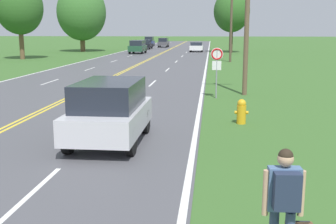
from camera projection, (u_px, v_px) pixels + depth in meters
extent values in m
cube|color=white|center=(33.00, 192.00, 8.74)|extent=(0.12, 3.00, 0.00)
cube|color=white|center=(123.00, 110.00, 17.52)|extent=(0.12, 3.00, 0.00)
cube|color=white|center=(153.00, 83.00, 26.30)|extent=(0.12, 3.00, 0.00)
cube|color=white|center=(167.00, 70.00, 35.09)|extent=(0.12, 3.00, 0.00)
cube|color=white|center=(176.00, 62.00, 43.87)|extent=(0.12, 3.00, 0.00)
cube|color=white|center=(182.00, 56.00, 52.65)|extent=(0.12, 3.00, 0.00)
cube|color=white|center=(187.00, 52.00, 61.44)|extent=(0.12, 3.00, 0.00)
cube|color=white|center=(190.00, 49.00, 70.22)|extent=(0.12, 3.00, 0.00)
cube|color=white|center=(192.00, 47.00, 79.01)|extent=(0.12, 3.00, 0.00)
cube|color=white|center=(194.00, 45.00, 87.79)|extent=(0.12, 3.00, 0.00)
cube|color=white|center=(196.00, 44.00, 96.57)|extent=(0.12, 3.00, 0.00)
cube|color=white|center=(197.00, 43.00, 105.36)|extent=(0.12, 3.00, 0.00)
cube|color=white|center=(50.00, 82.00, 26.97)|extent=(0.12, 3.00, 0.00)
cube|color=white|center=(90.00, 69.00, 35.75)|extent=(0.12, 3.00, 0.00)
cube|color=white|center=(114.00, 61.00, 44.54)|extent=(0.12, 3.00, 0.00)
cube|color=white|center=(130.00, 56.00, 53.32)|extent=(0.12, 3.00, 0.00)
cube|color=white|center=(142.00, 52.00, 62.10)|extent=(0.12, 3.00, 0.00)
cube|color=white|center=(150.00, 49.00, 70.89)|extent=(0.12, 3.00, 0.00)
cube|color=white|center=(157.00, 47.00, 79.67)|extent=(0.12, 3.00, 0.00)
cube|color=white|center=(163.00, 45.00, 88.45)|extent=(0.12, 3.00, 0.00)
cube|color=white|center=(167.00, 44.00, 97.24)|extent=(0.12, 3.00, 0.00)
cube|color=white|center=(171.00, 43.00, 106.02)|extent=(0.12, 3.00, 0.00)
cube|color=#4C6B93|center=(284.00, 189.00, 5.87)|extent=(0.46, 0.21, 0.63)
sphere|color=tan|center=(286.00, 159.00, 5.79)|extent=(0.23, 0.23, 0.23)
sphere|color=#2D2319|center=(286.00, 156.00, 5.78)|extent=(0.21, 0.21, 0.21)
cylinder|color=tan|center=(266.00, 193.00, 5.90)|extent=(0.09, 0.09, 0.66)
cylinder|color=tan|center=(302.00, 193.00, 5.87)|extent=(0.09, 0.09, 0.66)
cube|color=#232D47|center=(287.00, 192.00, 5.69)|extent=(0.37, 0.20, 0.53)
cylinder|color=black|center=(300.00, 222.00, 6.07)|extent=(0.27, 0.04, 0.02)
cylinder|color=gold|center=(241.00, 115.00, 15.05)|extent=(0.33, 0.33, 0.67)
sphere|color=gold|center=(242.00, 104.00, 14.97)|extent=(0.31, 0.31, 0.31)
cylinder|color=gold|center=(247.00, 113.00, 15.02)|extent=(0.08, 0.11, 0.11)
cylinder|color=gold|center=(236.00, 112.00, 15.06)|extent=(0.08, 0.11, 0.11)
cylinder|color=gray|center=(217.00, 74.00, 20.46)|extent=(0.07, 0.07, 2.41)
cylinder|color=white|center=(217.00, 54.00, 20.26)|extent=(0.60, 0.02, 0.60)
torus|color=red|center=(217.00, 54.00, 20.24)|extent=(0.55, 0.07, 0.55)
cube|color=white|center=(217.00, 65.00, 20.36)|extent=(0.44, 0.02, 0.44)
cylinder|color=brown|center=(247.00, 21.00, 21.02)|extent=(0.24, 0.24, 7.44)
cylinder|color=brown|center=(231.00, 24.00, 42.74)|extent=(0.24, 0.24, 7.75)
cylinder|color=brown|center=(83.00, 42.00, 63.41)|extent=(0.73, 0.73, 2.72)
ellipsoid|color=#386B2D|center=(81.00, 12.00, 62.55)|extent=(7.25, 7.25, 8.34)
cylinder|color=#473828|center=(231.00, 40.00, 60.35)|extent=(0.51, 0.51, 3.65)
ellipsoid|color=#2D5B23|center=(232.00, 11.00, 59.58)|extent=(5.11, 5.11, 5.88)
cylinder|color=brown|center=(22.00, 44.00, 47.19)|extent=(0.52, 0.52, 3.50)
ellipsoid|color=#2D5B23|center=(19.00, 7.00, 46.43)|extent=(5.17, 5.17, 5.94)
cylinder|color=black|center=(131.00, 141.00, 11.24)|extent=(0.20, 0.79, 0.79)
cylinder|color=black|center=(68.00, 140.00, 11.41)|extent=(0.20, 0.79, 0.79)
cylinder|color=black|center=(146.00, 121.00, 13.68)|extent=(0.20, 0.79, 0.79)
cylinder|color=black|center=(94.00, 120.00, 13.85)|extent=(0.20, 0.79, 0.79)
cube|color=silver|center=(110.00, 119.00, 12.48)|extent=(1.93, 4.04, 0.73)
cube|color=#1E232D|center=(109.00, 94.00, 12.34)|extent=(1.70, 2.83, 0.77)
cylinder|color=black|center=(134.00, 50.00, 59.83)|extent=(0.22, 0.77, 0.77)
cylinder|color=black|center=(146.00, 50.00, 59.60)|extent=(0.22, 0.77, 0.77)
cylinder|color=black|center=(130.00, 51.00, 57.39)|extent=(0.22, 0.77, 0.77)
cylinder|color=black|center=(142.00, 51.00, 57.17)|extent=(0.22, 0.77, 0.77)
cube|color=#1E472D|center=(138.00, 48.00, 58.43)|extent=(2.06, 4.10, 0.76)
cube|color=#1E232D|center=(138.00, 43.00, 58.29)|extent=(1.79, 2.88, 0.72)
cylinder|color=black|center=(202.00, 50.00, 61.70)|extent=(0.20, 0.68, 0.68)
cylinder|color=black|center=(190.00, 50.00, 61.87)|extent=(0.20, 0.68, 0.68)
cylinder|color=black|center=(202.00, 49.00, 63.79)|extent=(0.20, 0.68, 0.68)
cylinder|color=black|center=(191.00, 49.00, 63.97)|extent=(0.20, 0.68, 0.68)
cube|color=white|center=(196.00, 48.00, 62.78)|extent=(1.91, 3.46, 0.65)
cube|color=#1E232D|center=(196.00, 44.00, 62.67)|extent=(1.68, 2.42, 0.48)
cylinder|color=black|center=(143.00, 47.00, 73.09)|extent=(0.21, 0.63, 0.63)
cylinder|color=black|center=(152.00, 47.00, 72.95)|extent=(0.21, 0.63, 0.63)
cylinder|color=black|center=(140.00, 48.00, 70.47)|extent=(0.21, 0.63, 0.63)
cylinder|color=black|center=(150.00, 48.00, 70.32)|extent=(0.21, 0.63, 0.63)
cube|color=black|center=(146.00, 46.00, 71.66)|extent=(1.86, 4.35, 0.58)
cube|color=#1E232D|center=(146.00, 42.00, 71.37)|extent=(1.62, 2.40, 0.69)
cylinder|color=black|center=(160.00, 45.00, 80.36)|extent=(0.20, 0.78, 0.78)
cylinder|color=black|center=(168.00, 45.00, 80.20)|extent=(0.20, 0.78, 0.78)
cylinder|color=black|center=(158.00, 45.00, 77.84)|extent=(0.20, 0.78, 0.78)
cylinder|color=black|center=(167.00, 45.00, 77.68)|extent=(0.20, 0.78, 0.78)
cube|color=#47474C|center=(163.00, 43.00, 78.96)|extent=(1.77, 4.18, 0.70)
cube|color=#1E232D|center=(163.00, 40.00, 78.83)|extent=(1.56, 2.93, 0.67)
cylinder|color=black|center=(146.00, 44.00, 86.48)|extent=(0.22, 0.62, 0.62)
cylinder|color=black|center=(154.00, 44.00, 86.37)|extent=(0.22, 0.62, 0.62)
cylinder|color=black|center=(145.00, 45.00, 83.76)|extent=(0.22, 0.62, 0.62)
cylinder|color=black|center=(153.00, 45.00, 83.65)|extent=(0.22, 0.62, 0.62)
cube|color=navy|center=(149.00, 43.00, 85.00)|extent=(1.90, 4.54, 0.70)
cube|color=#1E232D|center=(149.00, 39.00, 84.85)|extent=(1.65, 3.19, 0.88)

